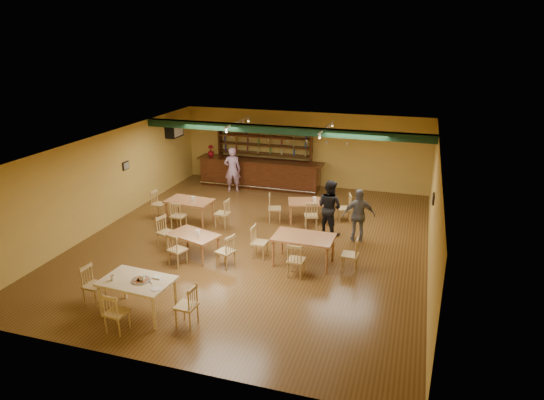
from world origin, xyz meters
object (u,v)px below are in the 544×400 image
(bar_counter, at_px, (260,174))
(near_table, at_px, (138,297))
(dining_table_a, at_px, (190,211))
(dining_table_d, at_px, (303,250))
(patron_bar, at_px, (232,170))
(dining_table_c, at_px, (195,245))
(dining_table_b, at_px, (310,211))
(patron_right_a, at_px, (329,207))

(bar_counter, bearing_deg, near_table, -87.60)
(bar_counter, relative_size, dining_table_a, 3.42)
(dining_table_d, relative_size, patron_bar, 0.92)
(dining_table_c, bearing_deg, dining_table_d, 26.14)
(patron_bar, bearing_deg, dining_table_d, 108.30)
(dining_table_a, height_order, near_table, near_table)
(dining_table_a, bearing_deg, bar_counter, 81.12)
(dining_table_c, xyz_separation_m, patron_bar, (-1.16, 5.82, 0.54))
(bar_counter, bearing_deg, patron_bar, -135.76)
(bar_counter, distance_m, near_table, 9.68)
(patron_bar, bearing_deg, dining_table_c, 81.66)
(dining_table_a, xyz_separation_m, dining_table_b, (3.78, 1.21, -0.02))
(patron_bar, bearing_deg, bar_counter, -155.36)
(dining_table_d, distance_m, near_table, 4.55)
(dining_table_a, bearing_deg, near_table, -71.16)
(dining_table_d, distance_m, patron_right_a, 2.38)
(dining_table_a, height_order, dining_table_d, dining_table_d)
(dining_table_a, xyz_separation_m, patron_bar, (0.15, 3.46, 0.51))
(bar_counter, xyz_separation_m, dining_table_a, (-1.00, -4.28, -0.19))
(near_table, bearing_deg, dining_table_d, 53.91)
(dining_table_b, distance_m, patron_right_a, 1.24)
(dining_table_c, xyz_separation_m, near_table, (0.09, -3.02, 0.08))
(bar_counter, bearing_deg, patron_right_a, -47.24)
(dining_table_c, height_order, patron_bar, patron_bar)
(near_table, bearing_deg, dining_table_a, 108.56)
(near_table, xyz_separation_m, patron_right_a, (3.17, 5.80, 0.45))
(dining_table_b, distance_m, near_table, 7.02)
(dining_table_a, distance_m, dining_table_b, 3.97)
(dining_table_a, relative_size, near_table, 0.97)
(dining_table_d, relative_size, patron_right_a, 0.94)
(dining_table_c, distance_m, near_table, 3.03)
(dining_table_c, relative_size, patron_right_a, 0.79)
(dining_table_a, distance_m, near_table, 5.57)
(dining_table_d, height_order, patron_right_a, patron_right_a)
(near_table, xyz_separation_m, patron_bar, (-1.25, 8.85, 0.47))
(dining_table_a, height_order, patron_bar, patron_bar)
(bar_counter, distance_m, dining_table_b, 4.15)
(dining_table_b, bearing_deg, patron_right_a, -62.23)
(dining_table_c, xyz_separation_m, dining_table_d, (3.02, 0.46, 0.07))
(dining_table_b, relative_size, dining_table_d, 0.88)
(dining_table_b, distance_m, dining_table_d, 3.17)
(bar_counter, relative_size, dining_table_c, 3.78)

